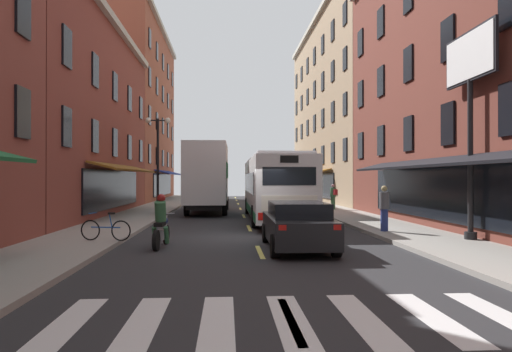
{
  "coord_description": "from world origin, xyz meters",
  "views": [
    {
      "loc": [
        -0.96,
        -16.98,
        2.13
      ],
      "look_at": [
        0.32,
        3.39,
        2.25
      ],
      "focal_mm": 32.59,
      "sensor_mm": 36.0,
      "label": 1
    }
  ],
  "objects_px": {
    "sedan_near": "(213,195)",
    "pedestrian_near": "(333,196)",
    "pedestrian_mid": "(384,208)",
    "transit_bus": "(274,187)",
    "motorcycle_rider": "(161,225)",
    "sedan_mid": "(297,225)",
    "street_lamp_twin": "(158,161)",
    "billboard_sign": "(470,79)",
    "bicycle_near": "(106,229)",
    "box_truck": "(208,178)"
  },
  "relations": [
    {
      "from": "motorcycle_rider",
      "to": "pedestrian_mid",
      "type": "xyz_separation_m",
      "value": [
        8.01,
        2.79,
        0.32
      ]
    },
    {
      "from": "sedan_near",
      "to": "sedan_mid",
      "type": "relative_size",
      "value": 0.96
    },
    {
      "from": "sedan_mid",
      "to": "pedestrian_near",
      "type": "relative_size",
      "value": 2.76
    },
    {
      "from": "pedestrian_near",
      "to": "pedestrian_mid",
      "type": "bearing_deg",
      "value": -120.69
    },
    {
      "from": "box_truck",
      "to": "pedestrian_near",
      "type": "bearing_deg",
      "value": 7.77
    },
    {
      "from": "billboard_sign",
      "to": "pedestrian_mid",
      "type": "bearing_deg",
      "value": 128.96
    },
    {
      "from": "bicycle_near",
      "to": "street_lamp_twin",
      "type": "height_order",
      "value": "street_lamp_twin"
    },
    {
      "from": "sedan_near",
      "to": "pedestrian_mid",
      "type": "height_order",
      "value": "pedestrian_mid"
    },
    {
      "from": "box_truck",
      "to": "street_lamp_twin",
      "type": "xyz_separation_m",
      "value": [
        -2.72,
        -2.15,
        0.99
      ]
    },
    {
      "from": "pedestrian_near",
      "to": "box_truck",
      "type": "bearing_deg",
      "value": 161.34
    },
    {
      "from": "sedan_mid",
      "to": "street_lamp_twin",
      "type": "relative_size",
      "value": 0.83
    },
    {
      "from": "billboard_sign",
      "to": "box_truck",
      "type": "xyz_separation_m",
      "value": [
        -9.19,
        13.9,
        -3.26
      ]
    },
    {
      "from": "pedestrian_mid",
      "to": "box_truck",
      "type": "bearing_deg",
      "value": -106.73
    },
    {
      "from": "billboard_sign",
      "to": "motorcycle_rider",
      "type": "xyz_separation_m",
      "value": [
        -10.04,
        -0.28,
        -4.72
      ]
    },
    {
      "from": "bicycle_near",
      "to": "pedestrian_near",
      "type": "relative_size",
      "value": 1.03
    },
    {
      "from": "billboard_sign",
      "to": "box_truck",
      "type": "height_order",
      "value": "billboard_sign"
    },
    {
      "from": "bicycle_near",
      "to": "billboard_sign",
      "type": "bearing_deg",
      "value": -1.87
    },
    {
      "from": "billboard_sign",
      "to": "pedestrian_near",
      "type": "xyz_separation_m",
      "value": [
        -1.1,
        15.0,
        -4.43
      ]
    },
    {
      "from": "box_truck",
      "to": "pedestrian_mid",
      "type": "xyz_separation_m",
      "value": [
        7.16,
        -11.39,
        -1.13
      ]
    },
    {
      "from": "bicycle_near",
      "to": "pedestrian_mid",
      "type": "bearing_deg",
      "value": 12.13
    },
    {
      "from": "motorcycle_rider",
      "to": "bicycle_near",
      "type": "xyz_separation_m",
      "value": [
        -1.86,
        0.67,
        -0.21
      ]
    },
    {
      "from": "sedan_near",
      "to": "sedan_mid",
      "type": "distance_m",
      "value": 26.36
    },
    {
      "from": "billboard_sign",
      "to": "pedestrian_near",
      "type": "relative_size",
      "value": 4.2
    },
    {
      "from": "box_truck",
      "to": "sedan_mid",
      "type": "distance_m",
      "value": 15.2
    },
    {
      "from": "sedan_near",
      "to": "sedan_mid",
      "type": "bearing_deg",
      "value": -82.77
    },
    {
      "from": "transit_bus",
      "to": "street_lamp_twin",
      "type": "bearing_deg",
      "value": 156.41
    },
    {
      "from": "pedestrian_mid",
      "to": "street_lamp_twin",
      "type": "xyz_separation_m",
      "value": [
        -9.89,
        9.24,
        2.13
      ]
    },
    {
      "from": "street_lamp_twin",
      "to": "motorcycle_rider",
      "type": "bearing_deg",
      "value": -81.14
    },
    {
      "from": "bicycle_near",
      "to": "pedestrian_mid",
      "type": "height_order",
      "value": "pedestrian_mid"
    },
    {
      "from": "sedan_near",
      "to": "pedestrian_near",
      "type": "xyz_separation_m",
      "value": [
        8.1,
        -10.28,
        0.3
      ]
    },
    {
      "from": "sedan_mid",
      "to": "sedan_near",
      "type": "bearing_deg",
      "value": 97.23
    },
    {
      "from": "transit_bus",
      "to": "motorcycle_rider",
      "type": "relative_size",
      "value": 6.02
    },
    {
      "from": "billboard_sign",
      "to": "pedestrian_near",
      "type": "height_order",
      "value": "billboard_sign"
    },
    {
      "from": "box_truck",
      "to": "sedan_near",
      "type": "distance_m",
      "value": 11.48
    },
    {
      "from": "transit_bus",
      "to": "pedestrian_near",
      "type": "bearing_deg",
      "value": 53.19
    },
    {
      "from": "box_truck",
      "to": "motorcycle_rider",
      "type": "distance_m",
      "value": 14.27
    },
    {
      "from": "pedestrian_mid",
      "to": "sedan_near",
      "type": "bearing_deg",
      "value": -121.43
    },
    {
      "from": "billboard_sign",
      "to": "sedan_mid",
      "type": "bearing_deg",
      "value": -171.57
    },
    {
      "from": "motorcycle_rider",
      "to": "billboard_sign",
      "type": "bearing_deg",
      "value": 1.58
    },
    {
      "from": "billboard_sign",
      "to": "street_lamp_twin",
      "type": "distance_m",
      "value": 16.89
    },
    {
      "from": "billboard_sign",
      "to": "motorcycle_rider",
      "type": "bearing_deg",
      "value": -178.42
    },
    {
      "from": "sedan_near",
      "to": "street_lamp_twin",
      "type": "distance_m",
      "value": 14.02
    },
    {
      "from": "street_lamp_twin",
      "to": "billboard_sign",
      "type": "bearing_deg",
      "value": -44.6
    },
    {
      "from": "bicycle_near",
      "to": "pedestrian_near",
      "type": "xyz_separation_m",
      "value": [
        10.8,
        14.61,
        0.5
      ]
    },
    {
      "from": "sedan_near",
      "to": "motorcycle_rider",
      "type": "xyz_separation_m",
      "value": [
        -0.84,
        -25.56,
        0.0
      ]
    },
    {
      "from": "bicycle_near",
      "to": "sedan_mid",
      "type": "bearing_deg",
      "value": -11.82
    },
    {
      "from": "transit_bus",
      "to": "pedestrian_mid",
      "type": "xyz_separation_m",
      "value": [
        3.57,
        -6.48,
        -0.67
      ]
    },
    {
      "from": "transit_bus",
      "to": "pedestrian_mid",
      "type": "height_order",
      "value": "transit_bus"
    },
    {
      "from": "sedan_mid",
      "to": "motorcycle_rider",
      "type": "distance_m",
      "value": 4.2
    },
    {
      "from": "transit_bus",
      "to": "sedan_near",
      "type": "relative_size",
      "value": 2.87
    }
  ]
}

